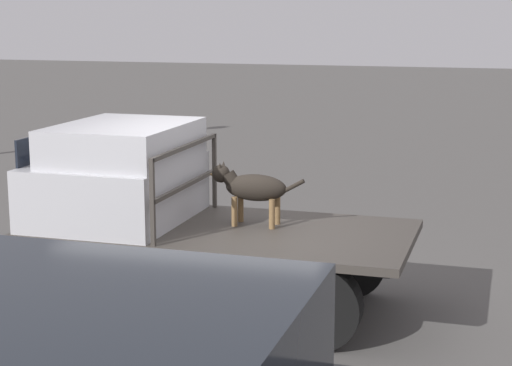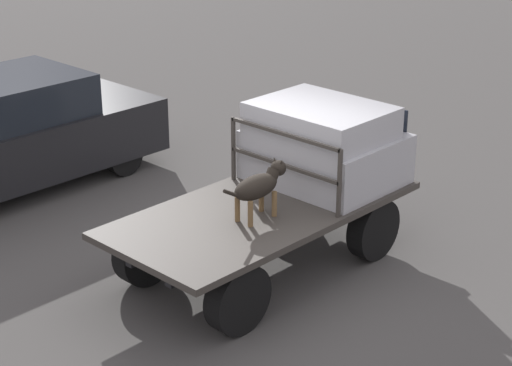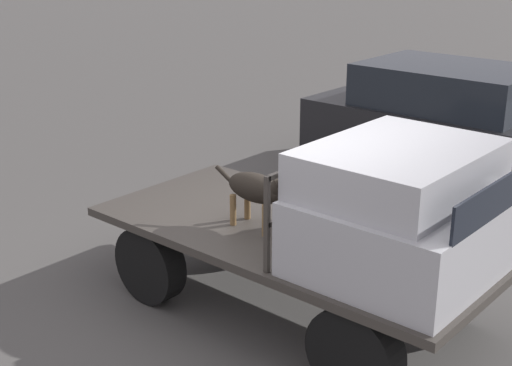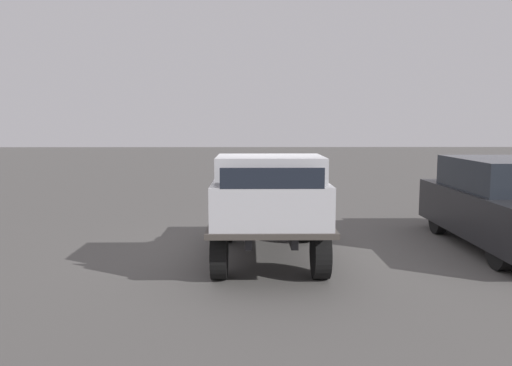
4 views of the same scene
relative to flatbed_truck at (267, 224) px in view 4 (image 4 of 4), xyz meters
The scene contains 6 objects.
ground_plane 0.60m from the flatbed_truck, ahead, with size 80.00×80.00×0.00m, color #514F4C.
flatbed_truck is the anchor object (origin of this frame).
truck_cab 1.32m from the flatbed_truck, ahead, with size 1.42×1.72×1.00m.
truck_headboard 0.86m from the flatbed_truck, ahead, with size 0.04×1.72×0.82m.
dog 0.70m from the flatbed_truck, 142.70° to the right, with size 1.00×0.27×0.64m.
parked_sedan 4.51m from the flatbed_truck, 97.30° to the left, with size 4.25×1.87×1.67m.
Camera 4 is at (8.46, -0.30, 2.33)m, focal length 35.00 mm.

